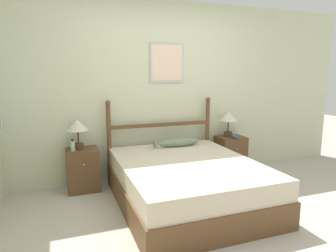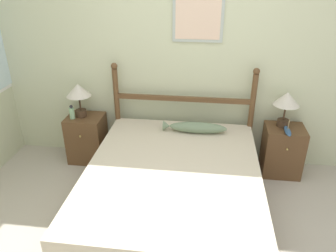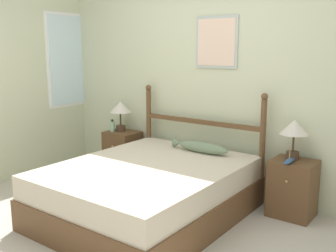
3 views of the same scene
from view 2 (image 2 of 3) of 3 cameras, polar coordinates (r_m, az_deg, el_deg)
wall_back at (r=3.60m, az=3.38°, el=12.66°), size 6.40×0.08×2.55m
bed at (r=3.06m, az=0.84°, el=-11.39°), size 1.56×1.94×0.52m
headboard at (r=3.66m, az=2.56°, el=2.66°), size 1.58×0.07×1.18m
nightstand_left at (r=3.99m, az=-13.91°, el=-2.07°), size 0.41×0.37×0.56m
nightstand_right at (r=3.84m, az=19.25°, el=-4.04°), size 0.41×0.37×0.56m
table_lamp_left at (r=3.79m, az=-15.33°, el=5.67°), size 0.27×0.27×0.39m
table_lamp_right at (r=3.63m, az=19.94°, el=4.08°), size 0.27×0.27×0.39m
bottle at (r=3.83m, az=-16.40°, el=2.26°), size 0.06×0.06×0.16m
model_boat at (r=3.60m, az=20.10°, el=-0.79°), size 0.06×0.23×0.15m
fish_pillow at (r=3.47m, az=4.80°, el=-0.26°), size 0.67×0.14×0.12m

